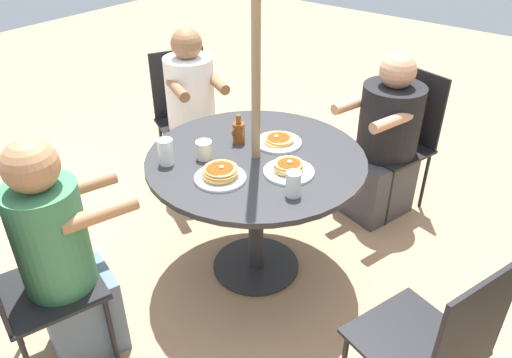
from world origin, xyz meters
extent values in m
plane|color=tan|center=(0.00, 0.00, 0.00)|extent=(12.00, 12.00, 0.00)
cylinder|color=#28282B|center=(0.00, 0.00, 0.01)|extent=(0.52, 0.52, 0.01)
cylinder|color=#28282B|center=(0.00, 0.00, 0.37)|extent=(0.09, 0.09, 0.74)
cylinder|color=#28282B|center=(0.00, 0.00, 0.75)|extent=(1.17, 1.17, 0.03)
cylinder|color=#846B4C|center=(0.00, 0.00, 1.17)|extent=(0.05, 0.05, 2.35)
cylinder|color=black|center=(0.12, 0.96, 0.22)|extent=(0.02, 0.02, 0.44)
cube|color=black|center=(0.35, 1.08, 0.44)|extent=(0.54, 0.54, 0.02)
cube|color=black|center=(0.41, 1.27, 0.70)|extent=(0.39, 0.14, 0.50)
cylinder|color=black|center=(-0.87, 0.43, 0.22)|extent=(0.02, 0.02, 0.44)
cylinder|color=black|center=(-0.96, 0.08, 0.22)|extent=(0.02, 0.02, 0.44)
cylinder|color=black|center=(-1.22, 0.53, 0.22)|extent=(0.02, 0.02, 0.44)
cylinder|color=black|center=(-1.32, 0.18, 0.22)|extent=(0.02, 0.02, 0.44)
cube|color=black|center=(-1.09, 0.31, 0.44)|extent=(0.53, 0.53, 0.02)
cube|color=black|center=(-1.29, 0.36, 0.70)|extent=(0.13, 0.40, 0.50)
cube|color=#3D3D42|center=(-0.98, 0.27, 0.22)|extent=(0.50, 0.48, 0.44)
cylinder|color=black|center=(-1.03, 0.29, 0.67)|extent=(0.40, 0.40, 0.47)
sphere|color=tan|center=(-1.03, 0.29, 1.01)|extent=(0.23, 0.23, 0.23)
cylinder|color=tan|center=(-0.80, 0.39, 0.78)|extent=(0.32, 0.15, 0.07)
cylinder|color=tan|center=(-0.89, 0.08, 0.78)|extent=(0.32, 0.15, 0.07)
cylinder|color=black|center=(-0.59, -0.77, 0.22)|extent=(0.02, 0.02, 0.44)
cylinder|color=black|center=(-0.26, -0.93, 0.22)|extent=(0.02, 0.02, 0.44)
cylinder|color=black|center=(-0.75, -1.09, 0.22)|extent=(0.02, 0.02, 0.44)
cylinder|color=black|center=(-0.43, -1.26, 0.22)|extent=(0.02, 0.02, 0.44)
cube|color=black|center=(-0.51, -1.01, 0.44)|extent=(0.58, 0.58, 0.02)
cube|color=black|center=(-0.60, -1.20, 0.70)|extent=(0.37, 0.20, 0.50)
cube|color=beige|center=(-0.46, -0.91, 0.22)|extent=(0.45, 0.46, 0.44)
cylinder|color=white|center=(-0.48, -0.96, 0.71)|extent=(0.34, 0.34, 0.54)
sphere|color=brown|center=(-0.48, -0.96, 1.07)|extent=(0.21, 0.21, 0.21)
cylinder|color=brown|center=(-0.52, -0.74, 0.84)|extent=(0.19, 0.29, 0.07)
cylinder|color=brown|center=(-0.28, -0.86, 0.84)|extent=(0.19, 0.29, 0.07)
cylinder|color=black|center=(0.85, -0.46, 0.22)|extent=(0.02, 0.02, 0.44)
cylinder|color=black|center=(0.96, -0.11, 0.22)|extent=(0.02, 0.02, 0.44)
cylinder|color=black|center=(1.20, -0.57, 0.22)|extent=(0.02, 0.02, 0.44)
cube|color=black|center=(1.08, -0.34, 0.44)|extent=(0.54, 0.54, 0.02)
cube|color=slate|center=(0.98, -0.31, 0.22)|extent=(0.40, 0.38, 0.44)
cylinder|color=#38754C|center=(1.02, -0.32, 0.70)|extent=(0.31, 0.31, 0.53)
sphere|color=#A3704C|center=(1.02, -0.32, 1.07)|extent=(0.23, 0.23, 0.23)
cylinder|color=#A3704C|center=(0.80, -0.39, 0.83)|extent=(0.33, 0.17, 0.07)
cylinder|color=#A3704C|center=(0.88, -0.14, 0.83)|extent=(0.33, 0.17, 0.07)
cylinder|color=white|center=(0.28, 0.00, 0.77)|extent=(0.25, 0.25, 0.01)
cylinder|color=tan|center=(0.28, -0.01, 0.79)|extent=(0.17, 0.17, 0.01)
cylinder|color=tan|center=(0.29, 0.00, 0.80)|extent=(0.17, 0.17, 0.01)
cylinder|color=tan|center=(0.28, 0.00, 0.81)|extent=(0.18, 0.18, 0.01)
cylinder|color=tan|center=(0.28, 0.00, 0.82)|extent=(0.17, 0.17, 0.01)
ellipsoid|color=brown|center=(0.28, 0.00, 0.83)|extent=(0.14, 0.13, 0.00)
cube|color=#F4E084|center=(0.28, 0.01, 0.84)|extent=(0.03, 0.03, 0.01)
cylinder|color=white|center=(-0.19, 0.01, 0.77)|extent=(0.25, 0.25, 0.01)
cylinder|color=tan|center=(-0.19, 0.01, 0.79)|extent=(0.17, 0.17, 0.01)
cylinder|color=tan|center=(-0.19, 0.01, 0.80)|extent=(0.16, 0.16, 0.01)
ellipsoid|color=brown|center=(-0.19, 0.01, 0.81)|extent=(0.13, 0.12, 0.00)
cube|color=#F4E084|center=(-0.18, 0.00, 0.81)|extent=(0.03, 0.03, 0.01)
cylinder|color=white|center=(0.03, 0.23, 0.77)|extent=(0.25, 0.25, 0.01)
cylinder|color=tan|center=(0.02, 0.23, 0.79)|extent=(0.14, 0.14, 0.01)
cylinder|color=tan|center=(0.03, 0.23, 0.80)|extent=(0.15, 0.15, 0.01)
cylinder|color=tan|center=(0.03, 0.23, 0.81)|extent=(0.14, 0.14, 0.01)
cylinder|color=tan|center=(0.03, 0.23, 0.82)|extent=(0.15, 0.15, 0.01)
ellipsoid|color=brown|center=(0.03, 0.23, 0.83)|extent=(0.12, 0.11, 0.00)
cube|color=#F4E084|center=(0.03, 0.23, 0.83)|extent=(0.02, 0.02, 0.01)
cylinder|color=brown|center=(-0.07, -0.17, 0.83)|extent=(0.07, 0.07, 0.12)
cylinder|color=brown|center=(-0.07, -0.17, 0.91)|extent=(0.03, 0.03, 0.05)
torus|color=brown|center=(-0.04, -0.17, 0.84)|extent=(0.05, 0.01, 0.05)
cylinder|color=beige|center=(0.18, -0.20, 0.81)|extent=(0.08, 0.08, 0.09)
cylinder|color=white|center=(0.18, -0.20, 0.86)|extent=(0.08, 0.08, 0.01)
cylinder|color=silver|center=(0.18, 0.36, 0.83)|extent=(0.07, 0.07, 0.12)
cylinder|color=silver|center=(0.34, -0.32, 0.84)|extent=(0.08, 0.08, 0.14)
camera|label=1|loc=(1.80, 1.41, 2.07)|focal=35.00mm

